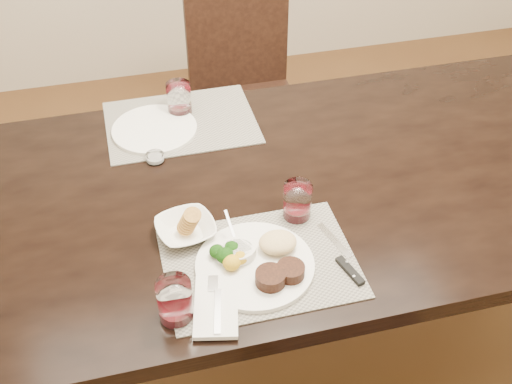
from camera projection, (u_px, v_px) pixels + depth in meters
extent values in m
plane|color=#4E2F19|center=(306.00, 340.00, 2.29)|extent=(4.50, 4.50, 0.00)
cube|color=black|center=(319.00, 185.00, 1.81)|extent=(2.00, 1.00, 0.05)
cube|color=black|center=(18.00, 235.00, 2.20)|extent=(0.08, 0.08, 0.70)
cube|color=black|center=(500.00, 154.00, 2.54)|extent=(0.08, 0.08, 0.70)
cube|color=black|center=(249.00, 111.00, 2.63)|extent=(0.42, 0.42, 0.04)
cube|color=black|center=(217.00, 187.00, 2.61)|extent=(0.04, 0.04, 0.41)
cube|color=black|center=(301.00, 173.00, 2.68)|extent=(0.04, 0.04, 0.41)
cube|color=black|center=(201.00, 137.00, 2.88)|extent=(0.04, 0.04, 0.41)
cube|color=black|center=(278.00, 125.00, 2.94)|extent=(0.04, 0.04, 0.41)
cube|color=black|center=(237.00, 35.00, 2.61)|extent=(0.42, 0.04, 0.45)
cube|color=gray|center=(260.00, 263.00, 1.55)|extent=(0.46, 0.34, 0.00)
cube|color=gray|center=(181.00, 122.00, 2.00)|extent=(0.46, 0.34, 0.00)
cylinder|color=white|center=(255.00, 265.00, 1.53)|extent=(0.29, 0.29, 0.01)
cylinder|color=black|center=(271.00, 278.00, 1.48)|extent=(0.07, 0.07, 0.03)
cylinder|color=black|center=(290.00, 271.00, 1.49)|extent=(0.07, 0.07, 0.03)
ellipsoid|color=#D8B981|center=(278.00, 242.00, 1.56)|extent=(0.09, 0.08, 0.04)
ellipsoid|color=#18430D|center=(225.00, 255.00, 1.53)|extent=(0.05, 0.05, 0.04)
ellipsoid|color=gold|center=(232.00, 263.00, 1.51)|extent=(0.04, 0.04, 0.03)
cube|color=silver|center=(216.00, 307.00, 1.44)|extent=(0.13, 0.19, 0.01)
cube|color=white|center=(218.00, 311.00, 1.42)|extent=(0.04, 0.12, 0.01)
cube|color=white|center=(213.00, 283.00, 1.48)|extent=(0.03, 0.05, 0.00)
cube|color=white|center=(334.00, 240.00, 1.60)|extent=(0.05, 0.13, 0.00)
cube|color=black|center=(350.00, 271.00, 1.52)|extent=(0.04, 0.10, 0.01)
imported|color=white|center=(186.00, 229.00, 1.61)|extent=(0.17, 0.17, 0.04)
cylinder|color=#B58439|center=(185.00, 222.00, 1.60)|extent=(0.04, 0.05, 0.04)
cylinder|color=white|center=(236.00, 254.00, 1.55)|extent=(0.10, 0.10, 0.04)
cylinder|color=black|center=(236.00, 250.00, 1.54)|extent=(0.08, 0.08, 0.01)
cube|color=white|center=(230.00, 225.00, 1.57)|extent=(0.01, 0.06, 0.05)
cylinder|color=white|center=(297.00, 201.00, 1.64)|extent=(0.07, 0.07, 0.10)
cylinder|color=#39050A|center=(297.00, 212.00, 1.67)|extent=(0.06, 0.06, 0.02)
cylinder|color=white|center=(155.00, 129.00, 1.96)|extent=(0.26, 0.26, 0.01)
cylinder|color=white|center=(179.00, 98.00, 2.01)|extent=(0.08, 0.08, 0.11)
cylinder|color=#39050A|center=(180.00, 109.00, 2.03)|extent=(0.06, 0.06, 0.03)
cylinder|color=white|center=(175.00, 301.00, 1.40)|extent=(0.08, 0.08, 0.11)
cylinder|color=#39050A|center=(176.00, 312.00, 1.42)|extent=(0.07, 0.07, 0.03)
cylinder|color=white|center=(155.00, 157.00, 1.85)|extent=(0.05, 0.05, 0.02)
cylinder|color=white|center=(155.00, 159.00, 1.85)|extent=(0.04, 0.04, 0.01)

